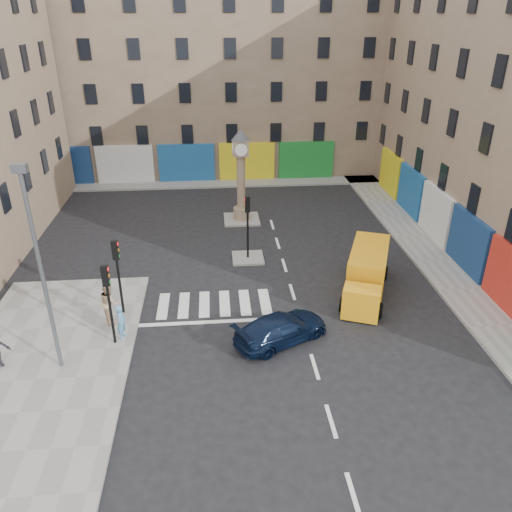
{
  "coord_description": "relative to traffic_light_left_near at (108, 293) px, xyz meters",
  "views": [
    {
      "loc": [
        -3.77,
        -17.89,
        12.99
      ],
      "look_at": [
        -1.85,
        4.3,
        2.0
      ],
      "focal_mm": 35.0,
      "sensor_mm": 36.0,
      "label": 1
    }
  ],
  "objects": [
    {
      "name": "lamp_post",
      "position": [
        -1.9,
        -1.4,
        2.17
      ],
      "size": [
        0.5,
        0.25,
        8.3
      ],
      "color": "#595B60",
      "rests_on": "sidewalk_left"
    },
    {
      "name": "clock_pillar",
      "position": [
        6.3,
        13.8,
        0.93
      ],
      "size": [
        1.2,
        1.2,
        6.1
      ],
      "color": "#8B735B",
      "rests_on": "island_far"
    },
    {
      "name": "pedestrian_tan",
      "position": [
        -0.41,
        1.69,
        -1.47
      ],
      "size": [
        1.06,
        1.18,
        2.0
      ],
      "primitive_type": "imported",
      "rotation": [
        0.0,
        0.0,
        1.94
      ],
      "color": "tan",
      "rests_on": "sidewalk_left"
    },
    {
      "name": "traffic_light_left_near",
      "position": [
        0.0,
        0.0,
        0.0
      ],
      "size": [
        0.28,
        0.22,
        3.7
      ],
      "color": "black",
      "rests_on": "sidewalk_left"
    },
    {
      "name": "navy_sedan",
      "position": [
        7.17,
        -0.29,
        -1.99
      ],
      "size": [
        4.64,
        3.6,
        1.25
      ],
      "primitive_type": "imported",
      "rotation": [
        0.0,
        0.0,
        2.06
      ],
      "color": "black",
      "rests_on": "ground"
    },
    {
      "name": "ground",
      "position": [
        8.3,
        -0.2,
        -2.62
      ],
      "size": [
        120.0,
        120.0,
        0.0
      ],
      "primitive_type": "plane",
      "color": "black",
      "rests_on": "ground"
    },
    {
      "name": "traffic_light_island",
      "position": [
        6.3,
        7.8,
        -0.03
      ],
      "size": [
        0.28,
        0.22,
        3.7
      ],
      "color": "black",
      "rests_on": "island_near"
    },
    {
      "name": "island_near",
      "position": [
        6.3,
        7.8,
        -2.56
      ],
      "size": [
        1.8,
        1.8,
        0.12
      ],
      "primitive_type": "cube",
      "color": "gray",
      "rests_on": "ground"
    },
    {
      "name": "sidewalk_right",
      "position": [
        17.0,
        9.8,
        -2.55
      ],
      "size": [
        2.6,
        30.0,
        0.15
      ],
      "primitive_type": "cube",
      "color": "gray",
      "rests_on": "ground"
    },
    {
      "name": "building_far",
      "position": [
        4.3,
        27.8,
        5.88
      ],
      "size": [
        32.0,
        10.0,
        17.0
      ],
      "primitive_type": "cube",
      "color": "#856F59",
      "rests_on": "ground"
    },
    {
      "name": "sidewalk_left",
      "position": [
        -2.7,
        -2.2,
        -2.55
      ],
      "size": [
        7.0,
        16.0,
        0.15
      ],
      "primitive_type": "cube",
      "color": "gray",
      "rests_on": "ground"
    },
    {
      "name": "traffic_light_left_far",
      "position": [
        0.0,
        2.4,
        0.0
      ],
      "size": [
        0.28,
        0.22,
        3.7
      ],
      "color": "black",
      "rests_on": "sidewalk_left"
    },
    {
      "name": "island_far",
      "position": [
        6.3,
        13.8,
        -2.56
      ],
      "size": [
        2.4,
        2.4,
        0.12
      ],
      "primitive_type": "cube",
      "color": "gray",
      "rests_on": "ground"
    },
    {
      "name": "sidewalk_far",
      "position": [
        4.3,
        22.0,
        -2.55
      ],
      "size": [
        32.0,
        2.4,
        0.15
      ],
      "primitive_type": "cube",
      "color": "gray",
      "rests_on": "ground"
    },
    {
      "name": "pedestrian_blue",
      "position": [
        0.3,
        0.34,
        -1.67
      ],
      "size": [
        0.45,
        0.62,
        1.6
      ],
      "primitive_type": "imported",
      "rotation": [
        0.0,
        0.0,
        1.46
      ],
      "color": "#579BC8",
      "rests_on": "sidewalk_left"
    },
    {
      "name": "yellow_van",
      "position": [
        12.05,
        3.58,
        -1.56
      ],
      "size": [
        3.76,
        6.09,
        2.13
      ],
      "rotation": [
        0.0,
        0.0,
        -0.38
      ],
      "color": "orange",
      "rests_on": "ground"
    }
  ]
}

